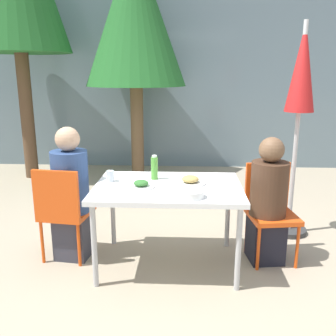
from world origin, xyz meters
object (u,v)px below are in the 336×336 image
chair_left (63,207)px  chair_right (270,204)px  bottle (154,168)px  drinking_cup (110,176)px  closed_umbrella (301,86)px  person_left (71,197)px  salad_bowl (191,194)px  tree_behind_right (135,15)px  person_right (268,204)px

chair_left → chair_right: 1.83m
bottle → drinking_cup: (-0.37, -0.09, -0.06)m
chair_left → bottle: bearing=17.8°
closed_umbrella → bottle: 1.62m
person_left → bottle: 0.78m
chair_left → salad_bowl: (1.11, -0.33, 0.25)m
person_left → drinking_cup: size_ratio=12.30×
person_left → drinking_cup: person_left is taller
chair_left → tree_behind_right: bearing=91.4°
bottle → tree_behind_right: tree_behind_right is taller
person_left → closed_umbrella: bearing=23.7°
closed_umbrella → drinking_cup: closed_umbrella is taller
chair_right → drinking_cup: bearing=-3.2°
salad_bowl → tree_behind_right: (-0.81, 3.15, 1.70)m
chair_right → salad_bowl: bearing=27.1°
person_left → person_right: person_left is taller
drinking_cup → salad_bowl: bearing=-28.9°
person_right → tree_behind_right: tree_behind_right is taller
chair_left → bottle: 0.87m
person_left → person_right: bearing=7.6°
person_right → chair_left: bearing=-5.2°
chair_left → chair_right: bearing=12.6°
drinking_cup → tree_behind_right: size_ratio=0.03×
drinking_cup → chair_left: bearing=-172.8°
person_left → chair_right: 1.76m
closed_umbrella → chair_left: bearing=-162.4°
chair_left → person_left: size_ratio=0.72×
person_right → drinking_cup: size_ratio=11.53×
chair_left → chair_right: size_ratio=1.00×
closed_umbrella → tree_behind_right: tree_behind_right is taller
chair_right → drinking_cup: 1.43m
person_right → salad_bowl: 0.81m
closed_umbrella → drinking_cup: 1.99m
person_left → person_right: size_ratio=1.07×
chair_left → person_right: bearing=10.0°
bottle → chair_right: bearing=1.1°
closed_umbrella → bottle: closed_umbrella is taller
person_left → chair_right: person_left is taller
chair_left → closed_umbrella: closed_umbrella is taller
drinking_cup → chair_right: bearing=4.6°
chair_left → closed_umbrella: (2.15, 0.68, 1.01)m
chair_left → chair_right: (1.82, 0.17, 0.00)m
chair_right → tree_behind_right: size_ratio=0.24×
bottle → tree_behind_right: size_ratio=0.06×
person_right → person_left: bearing=-7.6°
salad_bowl → tree_behind_right: tree_behind_right is taller
person_left → salad_bowl: (1.05, -0.40, 0.18)m
person_left → chair_left: bearing=-121.9°
drinking_cup → salad_bowl: size_ratio=0.49×
person_left → tree_behind_right: bearing=92.5°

